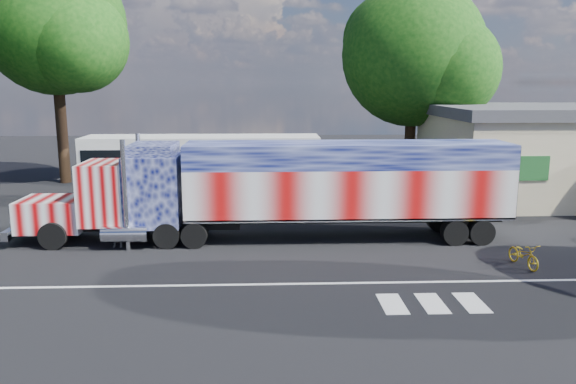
{
  "coord_description": "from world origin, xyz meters",
  "views": [
    {
      "loc": [
        -0.94,
        -20.42,
        6.48
      ],
      "look_at": [
        0.0,
        3.0,
        1.9
      ],
      "focal_mm": 35.0,
      "sensor_mm": 36.0,
      "label": 1
    }
  ],
  "objects_px": {
    "bicycle": "(524,255)",
    "tree_nw_a": "(56,25)",
    "coach_bus": "(203,169)",
    "woman": "(117,229)",
    "tree_ne_a": "(416,55)",
    "semi_truck": "(286,187)"
  },
  "relations": [
    {
      "from": "semi_truck",
      "to": "coach_bus",
      "type": "xyz_separation_m",
      "value": [
        -4.26,
        7.46,
        -0.35
      ]
    },
    {
      "from": "semi_truck",
      "to": "bicycle",
      "type": "xyz_separation_m",
      "value": [
        8.34,
        -3.92,
        -1.8
      ]
    },
    {
      "from": "semi_truck",
      "to": "woman",
      "type": "height_order",
      "value": "semi_truck"
    },
    {
      "from": "tree_ne_a",
      "to": "tree_nw_a",
      "type": "distance_m",
      "value": 22.81
    },
    {
      "from": "woman",
      "to": "semi_truck",
      "type": "bearing_deg",
      "value": 9.46
    },
    {
      "from": "woman",
      "to": "tree_ne_a",
      "type": "bearing_deg",
      "value": 45.22
    },
    {
      "from": "coach_bus",
      "to": "woman",
      "type": "distance_m",
      "value": 8.79
    },
    {
      "from": "bicycle",
      "to": "tree_ne_a",
      "type": "distance_m",
      "value": 19.3
    },
    {
      "from": "tree_ne_a",
      "to": "tree_nw_a",
      "type": "bearing_deg",
      "value": 178.88
    },
    {
      "from": "woman",
      "to": "tree_ne_a",
      "type": "distance_m",
      "value": 22.66
    },
    {
      "from": "coach_bus",
      "to": "bicycle",
      "type": "xyz_separation_m",
      "value": [
        12.6,
        -11.38,
        -1.45
      ]
    },
    {
      "from": "bicycle",
      "to": "woman",
      "type": "bearing_deg",
      "value": 158.0
    },
    {
      "from": "semi_truck",
      "to": "tree_ne_a",
      "type": "height_order",
      "value": "tree_ne_a"
    },
    {
      "from": "tree_ne_a",
      "to": "coach_bus",
      "type": "bearing_deg",
      "value": -154.35
    },
    {
      "from": "semi_truck",
      "to": "tree_nw_a",
      "type": "xyz_separation_m",
      "value": [
        -13.91,
        14.19,
        7.79
      ]
    },
    {
      "from": "bicycle",
      "to": "tree_nw_a",
      "type": "relative_size",
      "value": 0.12
    },
    {
      "from": "coach_bus",
      "to": "woman",
      "type": "relative_size",
      "value": 8.39
    },
    {
      "from": "tree_nw_a",
      "to": "woman",
      "type": "bearing_deg",
      "value": -64.75
    },
    {
      "from": "woman",
      "to": "bicycle",
      "type": "distance_m",
      "value": 15.45
    },
    {
      "from": "tree_ne_a",
      "to": "woman",
      "type": "bearing_deg",
      "value": -136.91
    },
    {
      "from": "woman",
      "to": "bicycle",
      "type": "relative_size",
      "value": 0.89
    },
    {
      "from": "coach_bus",
      "to": "tree_ne_a",
      "type": "relative_size",
      "value": 0.98
    }
  ]
}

